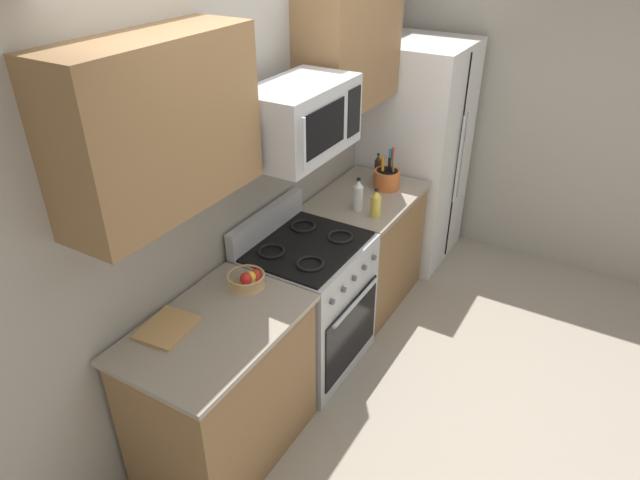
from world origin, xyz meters
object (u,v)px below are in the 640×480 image
(cutting_board, at_px, (167,328))
(bottle_vinegar, at_px, (358,195))
(fruit_basket, at_px, (246,279))
(utensil_crock, at_px, (387,178))
(apple_loose, at_px, (256,276))
(microwave, at_px, (300,119))
(refrigerator, at_px, (415,154))
(bottle_oil, at_px, (376,204))
(range_oven, at_px, (307,303))
(bottle_soy, at_px, (378,167))

(cutting_board, bearing_deg, bottle_vinegar, -7.81)
(fruit_basket, height_order, cutting_board, fruit_basket)
(utensil_crock, bearing_deg, apple_loose, 175.67)
(microwave, bearing_deg, refrigerator, -1.53)
(bottle_oil, bearing_deg, apple_loose, 167.25)
(range_oven, relative_size, bottle_vinegar, 4.61)
(refrigerator, height_order, bottle_oil, refrigerator)
(refrigerator, bearing_deg, apple_loose, 178.38)
(range_oven, height_order, bottle_oil, bottle_oil)
(bottle_vinegar, bearing_deg, microwave, 173.53)
(range_oven, bearing_deg, refrigerator, -0.57)
(fruit_basket, bearing_deg, refrigerator, -2.12)
(fruit_basket, bearing_deg, microwave, -4.07)
(utensil_crock, bearing_deg, microwave, 174.61)
(range_oven, relative_size, bottle_oil, 5.25)
(bottle_oil, bearing_deg, utensil_crock, 15.40)
(range_oven, relative_size, microwave, 1.51)
(apple_loose, distance_m, bottle_soy, 1.62)
(utensil_crock, relative_size, bottle_soy, 1.58)
(cutting_board, relative_size, bottle_vinegar, 1.20)
(apple_loose, xyz_separation_m, bottle_soy, (1.62, 0.02, 0.06))
(fruit_basket, distance_m, cutting_board, 0.52)
(utensil_crock, distance_m, bottle_soy, 0.18)
(range_oven, bearing_deg, bottle_soy, 3.12)
(bottle_soy, bearing_deg, cutting_board, 176.80)
(bottle_oil, distance_m, bottle_vinegar, 0.16)
(microwave, bearing_deg, bottle_soy, 1.69)
(utensil_crock, bearing_deg, range_oven, 176.19)
(microwave, height_order, bottle_oil, microwave)
(apple_loose, distance_m, cutting_board, 0.58)
(utensil_crock, distance_m, cutting_board, 2.08)
(refrigerator, xyz_separation_m, bottle_vinegar, (-1.11, -0.02, 0.09))
(range_oven, distance_m, utensil_crock, 1.16)
(cutting_board, distance_m, bottle_soy, 2.19)
(microwave, bearing_deg, range_oven, -89.94)
(utensil_crock, xyz_separation_m, bottle_oil, (-0.45, -0.12, 0.02))
(bottle_vinegar, bearing_deg, range_oven, 176.18)
(refrigerator, bearing_deg, cutting_board, 175.81)
(bottle_vinegar, bearing_deg, bottle_soy, 11.02)
(fruit_basket, bearing_deg, bottle_soy, -0.12)
(microwave, xyz_separation_m, fruit_basket, (-0.53, 0.04, -0.78))
(bottle_soy, bearing_deg, fruit_basket, 179.88)
(refrigerator, bearing_deg, bottle_vinegar, -178.77)
(utensil_crock, relative_size, fruit_basket, 1.53)
(apple_loose, relative_size, cutting_board, 0.28)
(bottle_vinegar, bearing_deg, fruit_basket, 174.63)
(range_oven, height_order, refrigerator, refrigerator)
(refrigerator, height_order, cutting_board, refrigerator)
(utensil_crock, distance_m, apple_loose, 1.51)
(bottle_soy, bearing_deg, utensil_crock, -131.45)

